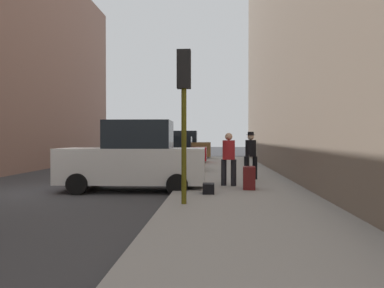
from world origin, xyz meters
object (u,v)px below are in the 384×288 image
at_px(parked_bronze_suv, 182,147).
at_px(rolling_suitcase, 249,178).
at_px(pedestrian_with_fedora, 251,153).
at_px(duffel_bag, 209,188).
at_px(parked_gray_coupe, 161,156).
at_px(traffic_light, 184,93).
at_px(parked_white_van, 134,159).
at_px(parked_red_hatchback, 174,151).
at_px(pedestrian_in_red_jacket, 229,156).
at_px(fire_hydrant, 197,165).

bearing_deg(parked_bronze_suv, rolling_suitcase, -78.43).
relative_size(pedestrian_with_fedora, duffel_bag, 4.04).
bearing_deg(rolling_suitcase, parked_gray_coupe, 118.88).
height_order(traffic_light, pedestrian_with_fedora, traffic_light).
bearing_deg(parked_white_van, parked_gray_coupe, 90.00).
xyz_separation_m(traffic_light, rolling_suitcase, (1.76, 2.61, -2.27)).
distance_m(parked_gray_coupe, traffic_light, 9.54).
bearing_deg(parked_gray_coupe, parked_bronze_suv, 90.00).
bearing_deg(parked_red_hatchback, parked_white_van, -90.00).
height_order(parked_gray_coupe, pedestrian_in_red_jacket, pedestrian_in_red_jacket).
height_order(parked_gray_coupe, rolling_suitcase, parked_gray_coupe).
bearing_deg(fire_hydrant, pedestrian_with_fedora, -47.70).
xyz_separation_m(parked_red_hatchback, duffel_bag, (2.41, -13.34, -0.56)).
bearing_deg(duffel_bag, parked_white_van, 148.73).
bearing_deg(traffic_light, parked_red_hatchback, 97.06).
distance_m(fire_hydrant, traffic_light, 8.02).
xyz_separation_m(parked_red_hatchback, pedestrian_in_red_jacket, (3.03, -11.58, 0.26)).
height_order(parked_red_hatchback, parked_bronze_suv, parked_bronze_suv).
xyz_separation_m(parked_bronze_suv, pedestrian_with_fedora, (3.92, -14.87, 0.10)).
distance_m(pedestrian_with_fedora, rolling_suitcase, 2.84).
bearing_deg(rolling_suitcase, duffel_bag, -141.02).
height_order(parked_white_van, duffel_bag, parked_white_van).
bearing_deg(duffel_bag, rolling_suitcase, 38.98).
height_order(fire_hydrant, pedestrian_in_red_jacket, pedestrian_in_red_jacket).
relative_size(parked_red_hatchback, fire_hydrant, 5.98).
height_order(parked_bronze_suv, pedestrian_with_fedora, parked_bronze_suv).
height_order(pedestrian_with_fedora, rolling_suitcase, pedestrian_with_fedora).
relative_size(traffic_light, pedestrian_in_red_jacket, 2.11).
distance_m(parked_gray_coupe, pedestrian_with_fedora, 5.46).
relative_size(parked_white_van, fire_hydrant, 6.59).
relative_size(parked_bronze_suv, duffel_bag, 10.51).
xyz_separation_m(fire_hydrant, duffel_bag, (0.60, -6.05, -0.21)).
bearing_deg(traffic_light, fire_hydrant, 90.37).
distance_m(parked_gray_coupe, rolling_suitcase, 7.48).
bearing_deg(fire_hydrant, parked_red_hatchback, 103.90).
bearing_deg(traffic_light, parked_bronze_suv, 95.23).
bearing_deg(parked_gray_coupe, fire_hydrant, -39.14).
relative_size(parked_white_van, traffic_light, 1.29).
relative_size(parked_bronze_suv, rolling_suitcase, 4.45).
bearing_deg(traffic_light, rolling_suitcase, 56.12).
bearing_deg(parked_white_van, pedestrian_with_fedora, 29.99).
bearing_deg(rolling_suitcase, pedestrian_in_red_jacket, 126.81).
height_order(parked_white_van, parked_bronze_suv, same).
xyz_separation_m(parked_red_hatchback, parked_bronze_suv, (-0.00, 5.26, 0.18)).
height_order(parked_white_van, parked_gray_coupe, parked_white_van).
height_order(fire_hydrant, duffel_bag, fire_hydrant).
xyz_separation_m(traffic_light, pedestrian_with_fedora, (2.07, 5.36, -1.62)).
relative_size(fire_hydrant, rolling_suitcase, 0.68).
relative_size(fire_hydrant, traffic_light, 0.20).
relative_size(parked_bronze_suv, pedestrian_with_fedora, 2.60).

